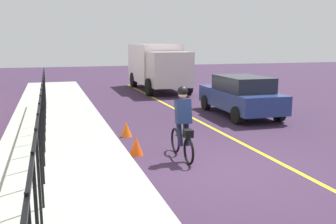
{
  "coord_description": "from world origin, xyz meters",
  "views": [
    {
      "loc": [
        -7.42,
        3.59,
        2.84
      ],
      "look_at": [
        2.11,
        0.56,
        1.0
      ],
      "focal_mm": 40.0,
      "sensor_mm": 36.0,
      "label": 1
    }
  ],
  "objects": [
    {
      "name": "patrol_sedan",
      "position": [
        5.69,
        -3.59,
        0.82
      ],
      "size": [
        4.45,
        2.03,
        1.58
      ],
      "rotation": [
        0.0,
        0.0,
        -0.03
      ],
      "color": "navy",
      "rests_on": "ground"
    },
    {
      "name": "traffic_cone_near",
      "position": [
        3.69,
        1.42,
        0.24
      ],
      "size": [
        0.36,
        0.36,
        0.47
      ],
      "primitive_type": "cone",
      "color": "orange",
      "rests_on": "ground"
    },
    {
      "name": "traffic_cone_far",
      "position": [
        1.69,
        1.56,
        0.25
      ],
      "size": [
        0.36,
        0.36,
        0.5
      ],
      "primitive_type": "cone",
      "color": "#F14E11",
      "rests_on": "ground"
    },
    {
      "name": "cyclist_lead",
      "position": [
        1.01,
        0.53,
        0.91
      ],
      "size": [
        1.71,
        0.37,
        1.83
      ],
      "rotation": [
        0.0,
        0.0,
        -0.02
      ],
      "color": "black",
      "rests_on": "ground"
    },
    {
      "name": "sidewalk",
      "position": [
        0.0,
        3.4,
        0.07
      ],
      "size": [
        40.0,
        3.2,
        0.15
      ],
      "primitive_type": "cube",
      "color": "#949C93",
      "rests_on": "ground"
    },
    {
      "name": "iron_fence",
      "position": [
        1.0,
        3.8,
        1.25
      ],
      "size": [
        17.91,
        0.04,
        1.6
      ],
      "color": "black",
      "rests_on": "sidewalk"
    },
    {
      "name": "box_truck_background",
      "position": [
        14.7,
        -2.74,
        1.55
      ],
      "size": [
        6.75,
        2.63,
        2.78
      ],
      "rotation": [
        0.0,
        0.0,
        3.12
      ],
      "color": "silver",
      "rests_on": "ground"
    },
    {
      "name": "ground_plane",
      "position": [
        0.0,
        0.0,
        0.0
      ],
      "size": [
        80.0,
        80.0,
        0.0
      ],
      "primitive_type": "plane",
      "color": "#33223A"
    },
    {
      "name": "lane_line_centre",
      "position": [
        0.0,
        -1.6,
        0.0
      ],
      "size": [
        36.0,
        0.12,
        0.01
      ],
      "primitive_type": "cube",
      "color": "yellow",
      "rests_on": "ground"
    }
  ]
}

